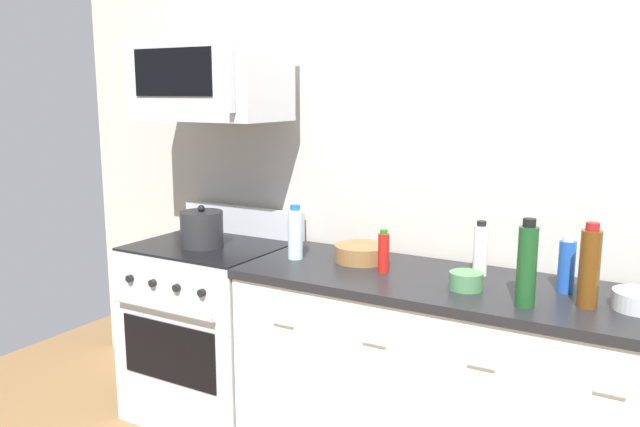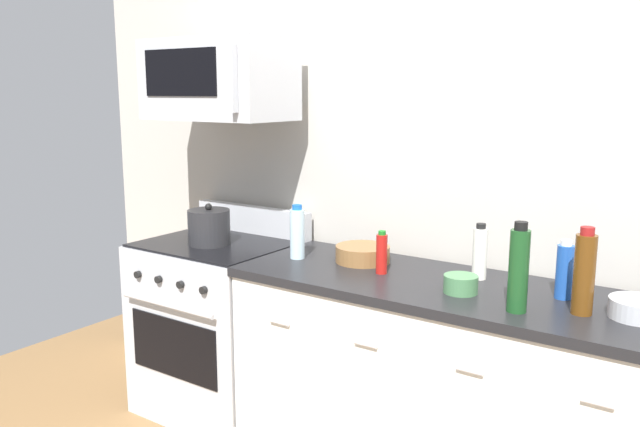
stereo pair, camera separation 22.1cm
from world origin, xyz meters
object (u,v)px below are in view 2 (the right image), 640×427
object	(u,v)px
bottle_wine_green	(519,269)
bowl_wooden_salad	(363,253)
microwave	(218,80)
bottle_vinegar_white	(480,253)
bottle_wine_amber	(584,273)
bottle_hot_sauce_red	(382,253)
bowl_steel_prep	(638,308)
stockpot	(209,227)
bottle_soda_blue	(565,271)
bowl_green_glaze	(461,284)
range_oven	(219,325)
bottle_water_clear	(297,233)

from	to	relation	value
bottle_wine_green	bowl_wooden_salad	xyz separation A→B (m)	(-0.81, 0.27, -0.11)
microwave	bottle_vinegar_white	world-z (taller)	microwave
bottle_wine_amber	bottle_vinegar_white	bearing A→B (deg)	155.24
bottle_vinegar_white	bottle_hot_sauce_red	bearing A→B (deg)	-156.77
bowl_steel_prep	bottle_wine_amber	bearing A→B (deg)	-159.90
stockpot	microwave	bearing A→B (deg)	89.87
bottle_soda_blue	bowl_green_glaze	size ratio (longest dim) A/B	1.70
microwave	bowl_steel_prep	bearing A→B (deg)	-1.45
range_oven	bottle_vinegar_white	size ratio (longest dim) A/B	4.53
bottle_wine_amber	bottle_water_clear	size ratio (longest dim) A/B	1.23
bottle_soda_blue	bowl_steel_prep	bearing A→B (deg)	-16.41
bottle_wine_amber	microwave	bearing A→B (deg)	176.45
bottle_vinegar_white	bowl_green_glaze	size ratio (longest dim) A/B	1.77
microwave	bottle_soda_blue	world-z (taller)	microwave
bottle_wine_green	stockpot	bearing A→B (deg)	175.76
bowl_steel_prep	bottle_soda_blue	bearing A→B (deg)	163.59
bottle_hot_sauce_red	bottle_vinegar_white	size ratio (longest dim) A/B	0.79
bottle_hot_sauce_red	stockpot	xyz separation A→B (m)	(-0.99, -0.04, 0.00)
range_oven	bottle_wine_amber	xyz separation A→B (m)	(1.82, -0.07, 0.60)
bottle_wine_green	bowl_wooden_salad	distance (m)	0.86
range_oven	bottle_vinegar_white	distance (m)	1.48
bottle_soda_blue	bottle_vinegar_white	xyz separation A→B (m)	(-0.36, 0.07, 0.00)
bottle_hot_sauce_red	bottle_vinegar_white	xyz separation A→B (m)	(0.38, 0.16, 0.02)
bottle_hot_sauce_red	bowl_green_glaze	world-z (taller)	bottle_hot_sauce_red
bottle_vinegar_white	bowl_steel_prep	world-z (taller)	bottle_vinegar_white
bowl_wooden_salad	bottle_hot_sauce_red	bearing A→B (deg)	-35.53
microwave	bowl_steel_prep	xyz separation A→B (m)	(1.99, -0.05, -0.79)
range_oven	bowl_steel_prep	bearing A→B (deg)	-0.17
bottle_wine_amber	stockpot	world-z (taller)	bottle_wine_amber
bottle_vinegar_white	bottle_water_clear	bearing A→B (deg)	-169.11
microwave	stockpot	world-z (taller)	microwave
bottle_hot_sauce_red	bottle_vinegar_white	distance (m)	0.41
bottle_water_clear	bottle_wine_green	bearing A→B (deg)	-8.25
range_oven	bottle_hot_sauce_red	xyz separation A→B (m)	(0.99, -0.02, 0.54)
bottle_hot_sauce_red	bowl_wooden_salad	world-z (taller)	bottle_hot_sauce_red
bottle_hot_sauce_red	range_oven	bearing A→B (deg)	179.00
bottle_soda_blue	microwave	bearing A→B (deg)	-179.03
range_oven	bottle_soda_blue	size ratio (longest dim) A/B	4.72
bottle_water_clear	bowl_green_glaze	distance (m)	0.85
bottle_wine_green	bottle_water_clear	world-z (taller)	bottle_wine_green
bottle_vinegar_white	bottle_water_clear	size ratio (longest dim) A/B	0.93
bottle_water_clear	bowl_wooden_salad	size ratio (longest dim) A/B	1.02
bowl_green_glaze	range_oven	bearing A→B (deg)	176.61
bowl_green_glaze	bottle_water_clear	bearing A→B (deg)	175.52
bottle_soda_blue	range_oven	bearing A→B (deg)	-177.54
bottle_wine_green	bottle_water_clear	distance (m)	1.11
bottle_wine_amber	bottle_soda_blue	bearing A→B (deg)	125.22
microwave	bottle_hot_sauce_red	bearing A→B (deg)	-3.60
bottle_wine_green	bottle_wine_amber	bearing A→B (deg)	28.15
microwave	bottle_wine_green	distance (m)	1.77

